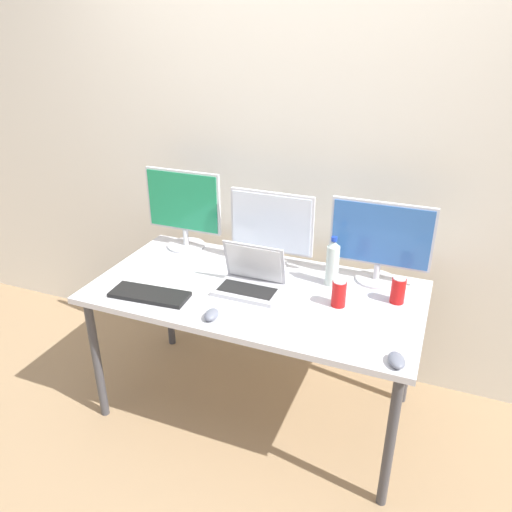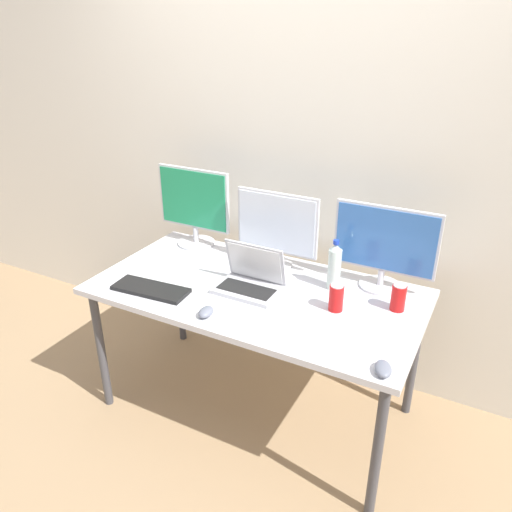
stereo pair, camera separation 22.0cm
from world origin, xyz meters
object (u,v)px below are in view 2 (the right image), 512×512
object	(u,v)px
mouse_by_keyboard	(383,369)
water_bottle	(334,266)
work_desk	(256,300)
monitor_center	(277,227)
monitor_right	(385,245)
monitor_left	(194,205)
soda_can_by_laptop	(398,298)
keyboard_main	(151,289)
mouse_by_laptop	(206,312)
soda_can_near_keyboard	(336,297)
laptop_silver	(251,279)

from	to	relation	value
mouse_by_keyboard	water_bottle	distance (m)	0.67
work_desk	monitor_center	distance (m)	0.40
monitor_right	mouse_by_keyboard	size ratio (longest dim) A/B	4.79
monitor_center	mouse_by_keyboard	distance (m)	0.99
water_bottle	work_desk	bearing A→B (deg)	-150.02
work_desk	monitor_left	size ratio (longest dim) A/B	3.53
monitor_right	mouse_by_keyboard	world-z (taller)	monitor_right
monitor_right	soda_can_by_laptop	distance (m)	0.27
keyboard_main	water_bottle	size ratio (longest dim) A/B	1.48
work_desk	mouse_by_laptop	size ratio (longest dim) A/B	17.13
monitor_center	monitor_right	world-z (taller)	monitor_right
monitor_center	soda_can_near_keyboard	distance (m)	0.54
mouse_by_laptop	soda_can_near_keyboard	bearing A→B (deg)	27.10
laptop_silver	mouse_by_laptop	xyz separation A→B (m)	(-0.06, -0.31, -0.03)
laptop_silver	mouse_by_laptop	world-z (taller)	laptop_silver
mouse_by_keyboard	monitor_right	bearing A→B (deg)	87.45
work_desk	laptop_silver	size ratio (longest dim) A/B	5.15
keyboard_main	soda_can_near_keyboard	xyz separation A→B (m)	(0.85, 0.26, 0.05)
monitor_left	monitor_right	bearing A→B (deg)	-0.59
laptop_silver	soda_can_by_laptop	world-z (taller)	laptop_silver
monitor_left	monitor_center	size ratio (longest dim) A/B	1.00
work_desk	monitor_center	bearing A→B (deg)	95.60
monitor_left	mouse_by_keyboard	distance (m)	1.46
laptop_silver	soda_can_by_laptop	size ratio (longest dim) A/B	2.46
work_desk	mouse_by_laptop	world-z (taller)	mouse_by_laptop
water_bottle	soda_can_near_keyboard	size ratio (longest dim) A/B	2.03
keyboard_main	mouse_by_keyboard	xyz separation A→B (m)	(1.16, -0.09, 0.01)
mouse_by_keyboard	monitor_left	bearing A→B (deg)	134.02
work_desk	mouse_by_keyboard	world-z (taller)	mouse_by_keyboard
laptop_silver	work_desk	bearing A→B (deg)	17.75
laptop_silver	mouse_by_keyboard	size ratio (longest dim) A/B	3.00
soda_can_by_laptop	work_desk	bearing A→B (deg)	-168.60
laptop_silver	mouse_by_laptop	bearing A→B (deg)	-100.83
monitor_right	water_bottle	size ratio (longest dim) A/B	1.94
mouse_by_laptop	soda_can_near_keyboard	xyz separation A→B (m)	(0.49, 0.32, 0.04)
monitor_right	soda_can_near_keyboard	world-z (taller)	monitor_right
water_bottle	soda_can_by_laptop	distance (m)	0.34
monitor_left	mouse_by_keyboard	bearing A→B (deg)	-27.33
monitor_left	water_bottle	bearing A→B (deg)	-8.37
work_desk	monitor_center	size ratio (longest dim) A/B	3.55
work_desk	soda_can_near_keyboard	size ratio (longest dim) A/B	12.67
monitor_left	monitor_right	distance (m)	1.09
water_bottle	soda_can_near_keyboard	xyz separation A→B (m)	(0.08, -0.18, -0.05)
work_desk	soda_can_by_laptop	bearing A→B (deg)	11.40
soda_can_by_laptop	monitor_center	bearing A→B (deg)	167.34
keyboard_main	water_bottle	world-z (taller)	water_bottle
soda_can_by_laptop	water_bottle	bearing A→B (deg)	170.11
monitor_right	keyboard_main	size ratio (longest dim) A/B	1.32
monitor_right	water_bottle	distance (m)	0.26
mouse_by_keyboard	soda_can_by_laptop	bearing A→B (deg)	78.73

